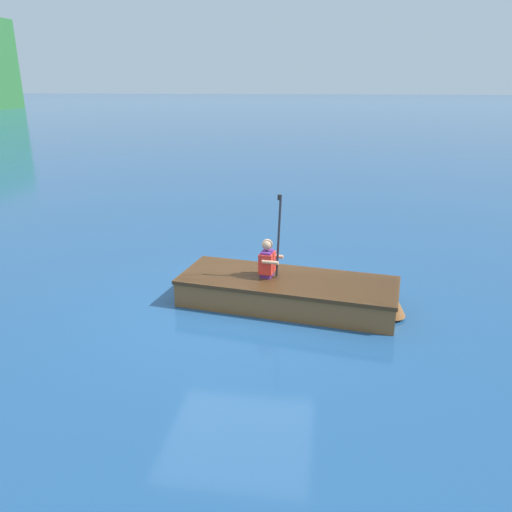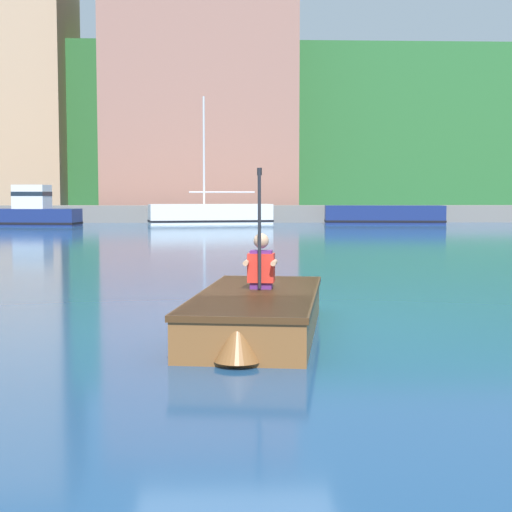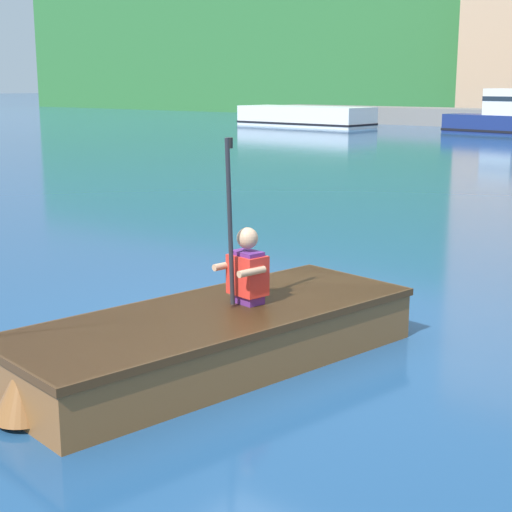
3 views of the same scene
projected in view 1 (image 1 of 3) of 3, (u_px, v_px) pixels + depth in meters
ground_plane at (238, 307)px, 7.84m from camera, size 300.00×300.00×0.00m
rowboat_foreground at (290, 290)px, 7.85m from camera, size 1.74×3.60×0.44m
person_paddler at (268, 260)px, 7.80m from camera, size 0.39×0.37×1.33m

